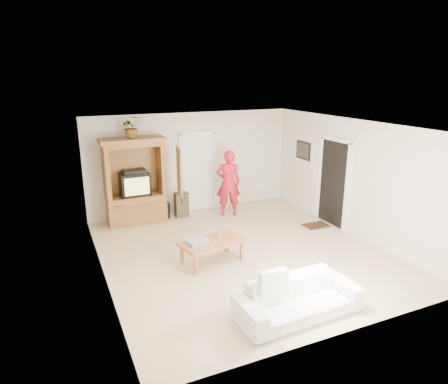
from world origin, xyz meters
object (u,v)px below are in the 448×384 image
object	(u,v)px
man	(228,183)
sofa	(299,298)
coffee_table	(212,243)
armoire	(136,186)

from	to	relation	value
man	sofa	bearing A→B (deg)	95.71
man	coffee_table	distance (m)	2.81
man	coffee_table	bearing A→B (deg)	76.08
sofa	coffee_table	xyz separation A→B (m)	(-0.51, 2.18, 0.11)
sofa	armoire	bearing A→B (deg)	102.90
armoire	coffee_table	xyz separation A→B (m)	(0.83, -2.84, -0.51)
armoire	sofa	xyz separation A→B (m)	(1.34, -5.02, -0.63)
armoire	coffee_table	distance (m)	3.00
sofa	coffee_table	size ratio (longest dim) A/B	1.46
coffee_table	man	bearing A→B (deg)	47.41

